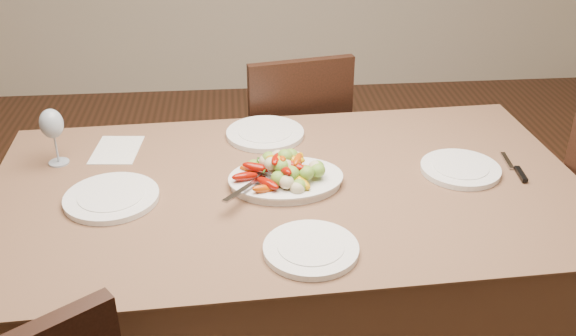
# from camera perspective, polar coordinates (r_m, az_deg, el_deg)

# --- Properties ---
(dining_table) EXTENTS (1.88, 1.12, 0.76)m
(dining_table) POSITION_cam_1_polar(r_m,az_deg,el_deg) (2.21, 0.00, -10.07)
(dining_table) COLOR brown
(dining_table) RESTS_ON ground
(chair_far) EXTENTS (0.49, 0.49, 0.95)m
(chair_far) POSITION_cam_1_polar(r_m,az_deg,el_deg) (2.82, -0.02, 1.66)
(chair_far) COLOR black
(chair_far) RESTS_ON ground
(serving_platter) EXTENTS (0.35, 0.27, 0.02)m
(serving_platter) POSITION_cam_1_polar(r_m,az_deg,el_deg) (1.99, -0.19, -1.18)
(serving_platter) COLOR white
(serving_platter) RESTS_ON dining_table
(roasted_vegetables) EXTENTS (0.29, 0.20, 0.09)m
(roasted_vegetables) POSITION_cam_1_polar(r_m,az_deg,el_deg) (1.96, -0.19, 0.26)
(roasted_vegetables) COLOR #820B02
(roasted_vegetables) RESTS_ON serving_platter
(serving_spoon) EXTENTS (0.26, 0.21, 0.03)m
(serving_spoon) POSITION_cam_1_polar(r_m,az_deg,el_deg) (1.93, -1.96, -0.92)
(serving_spoon) COLOR #9EA0A8
(serving_spoon) RESTS_ON serving_platter
(plate_left) EXTENTS (0.28, 0.28, 0.02)m
(plate_left) POSITION_cam_1_polar(r_m,az_deg,el_deg) (1.98, -15.41, -2.57)
(plate_left) COLOR white
(plate_left) RESTS_ON dining_table
(plate_right) EXTENTS (0.25, 0.25, 0.02)m
(plate_right) POSITION_cam_1_polar(r_m,az_deg,el_deg) (2.13, 15.07, -0.11)
(plate_right) COLOR white
(plate_right) RESTS_ON dining_table
(plate_far) EXTENTS (0.28, 0.28, 0.02)m
(plate_far) POSITION_cam_1_polar(r_m,az_deg,el_deg) (2.29, -2.04, 3.06)
(plate_far) COLOR white
(plate_far) RESTS_ON dining_table
(plate_near) EXTENTS (0.25, 0.25, 0.02)m
(plate_near) POSITION_cam_1_polar(r_m,az_deg,el_deg) (1.70, 2.05, -7.24)
(plate_near) COLOR white
(plate_near) RESTS_ON dining_table
(wine_glass) EXTENTS (0.08, 0.08, 0.20)m
(wine_glass) POSITION_cam_1_polar(r_m,az_deg,el_deg) (2.20, -20.10, 2.74)
(wine_glass) COLOR #8C99A5
(wine_glass) RESTS_ON dining_table
(menu_card) EXTENTS (0.17, 0.22, 0.00)m
(menu_card) POSITION_cam_1_polar(r_m,az_deg,el_deg) (2.27, -14.97, 1.57)
(menu_card) COLOR silver
(menu_card) RESTS_ON dining_table
(table_knife) EXTENTS (0.04, 0.20, 0.01)m
(table_knife) POSITION_cam_1_polar(r_m,az_deg,el_deg) (2.20, 19.48, -0.05)
(table_knife) COLOR #9EA0A8
(table_knife) RESTS_ON dining_table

